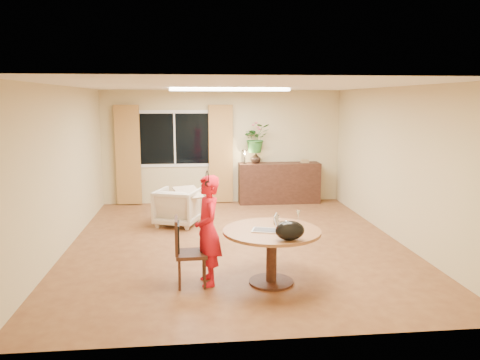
{
  "coord_description": "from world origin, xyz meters",
  "views": [
    {
      "loc": [
        -0.72,
        -7.55,
        2.38
      ],
      "look_at": [
        0.04,
        -0.2,
        1.11
      ],
      "focal_mm": 35.0,
      "sensor_mm": 36.0,
      "label": 1
    }
  ],
  "objects_px": {
    "dining_chair": "(191,252)",
    "sideboard": "(279,183)",
    "child": "(208,230)",
    "dining_table": "(272,241)",
    "armchair": "(178,207)"
  },
  "relations": [
    {
      "from": "dining_table",
      "to": "dining_chair",
      "type": "bearing_deg",
      "value": 178.09
    },
    {
      "from": "dining_table",
      "to": "child",
      "type": "height_order",
      "value": "child"
    },
    {
      "from": "child",
      "to": "dining_chair",
      "type": "bearing_deg",
      "value": -87.68
    },
    {
      "from": "dining_chair",
      "to": "sideboard",
      "type": "relative_size",
      "value": 0.48
    },
    {
      "from": "child",
      "to": "sideboard",
      "type": "relative_size",
      "value": 0.76
    },
    {
      "from": "dining_table",
      "to": "sideboard",
      "type": "relative_size",
      "value": 0.68
    },
    {
      "from": "dining_table",
      "to": "sideboard",
      "type": "xyz_separation_m",
      "value": [
        1.01,
        4.8,
        -0.1
      ]
    },
    {
      "from": "dining_table",
      "to": "child",
      "type": "distance_m",
      "value": 0.84
    },
    {
      "from": "dining_chair",
      "to": "armchair",
      "type": "height_order",
      "value": "dining_chair"
    },
    {
      "from": "armchair",
      "to": "dining_table",
      "type": "bearing_deg",
      "value": 132.81
    },
    {
      "from": "child",
      "to": "sideboard",
      "type": "height_order",
      "value": "child"
    },
    {
      "from": "dining_chair",
      "to": "child",
      "type": "distance_m",
      "value": 0.35
    },
    {
      "from": "dining_table",
      "to": "armchair",
      "type": "bearing_deg",
      "value": 112.98
    },
    {
      "from": "sideboard",
      "to": "child",
      "type": "bearing_deg",
      "value": -111.17
    },
    {
      "from": "dining_chair",
      "to": "armchair",
      "type": "distance_m",
      "value": 3.03
    }
  ]
}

